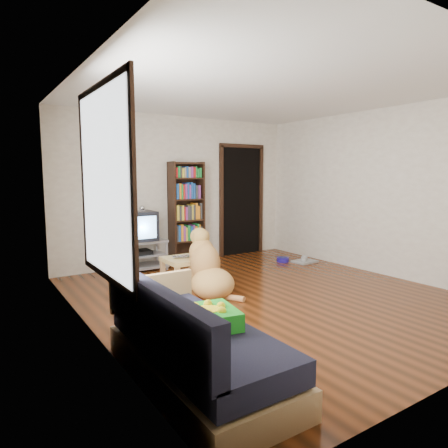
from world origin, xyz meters
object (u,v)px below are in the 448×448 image
coffee_table (185,266)px  grey_rag (305,261)px  dog_bowl (283,260)px  tv_stand (138,254)px  bookshelf (186,207)px  dog (208,270)px  laptop (186,257)px  crt_tv (137,226)px  sofa (191,348)px  green_cushion (208,318)px

coffee_table → grey_rag: bearing=3.6°
dog_bowl → tv_stand: size_ratio=0.24×
bookshelf → dog: (-0.66, -1.84, -0.67)m
laptop → crt_tv: size_ratio=0.60×
bookshelf → grey_rag: bearing=-32.8°
dog → tv_stand: bearing=99.5°
crt_tv → dog: size_ratio=0.53×
crt_tv → sofa: size_ratio=0.32×
laptop → dog_bowl: laptop is taller
laptop → dog_bowl: (2.22, 0.44, -0.37)m
green_cushion → laptop: size_ratio=1.21×
green_cushion → laptop: green_cushion is taller
dog_bowl → coffee_table: coffee_table is taller
bookshelf → coffee_table: bookshelf is taller
tv_stand → coffee_table: tv_stand is taller
sofa → bookshelf: bearing=62.7°
grey_rag → dog: size_ratio=0.37×
tv_stand → bookshelf: bookshelf is taller
tv_stand → dog_bowl: bearing=-18.4°
coffee_table → green_cushion: bearing=-113.6°
green_cushion → laptop: (1.07, 2.43, -0.08)m
laptop → crt_tv: crt_tv is taller
dog_bowl → crt_tv: bearing=161.1°
grey_rag → bookshelf: bearing=147.2°
laptop → tv_stand: size_ratio=0.39×
bookshelf → dog_bowl: bearing=-31.3°
laptop → bookshelf: size_ratio=0.19×
laptop → sofa: 2.67m
grey_rag → dog_bowl: bearing=140.2°
sofa → dog: (1.27, 1.89, 0.06)m
laptop → crt_tv: bearing=111.6°
tv_stand → coffee_table: (0.22, -1.22, 0.01)m
dog_bowl → crt_tv: crt_tv is taller
grey_rag → coffee_table: 2.53m
tv_stand → sofa: bearing=-105.0°
laptop → sofa: sofa is taller
crt_tv → sofa: bearing=-104.9°
dog_bowl → coffee_table: size_ratio=0.40×
green_cushion → tv_stand: bearing=86.5°
grey_rag → bookshelf: size_ratio=0.22×
bookshelf → sofa: size_ratio=1.00×
coffee_table → tv_stand: bearing=100.4°
dog_bowl → sofa: (-3.41, -2.82, 0.22)m
dog → coffee_table: bearing=97.5°
green_cushion → coffee_table: green_cushion is taller
tv_stand → sofa: (-0.97, -3.63, -0.01)m
green_cushion → coffee_table: bearing=75.9°
green_cushion → bookshelf: 4.21m
dog_bowl → bookshelf: (-1.49, 0.90, 0.96)m
laptop → tv_stand: (-0.22, 1.25, -0.14)m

